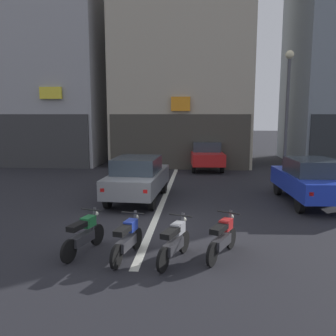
{
  "coord_description": "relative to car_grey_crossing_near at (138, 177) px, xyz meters",
  "views": [
    {
      "loc": [
        1.32,
        -9.76,
        3.22
      ],
      "look_at": [
        0.27,
        2.0,
        1.4
      ],
      "focal_mm": 37.65,
      "sensor_mm": 36.0,
      "label": 1
    }
  ],
  "objects": [
    {
      "name": "ground_plane",
      "position": [
        0.95,
        -3.0,
        -0.89
      ],
      "size": [
        120.0,
        120.0,
        0.0
      ],
      "primitive_type": "plane",
      "color": "#232328"
    },
    {
      "name": "car_grey_crossing_near",
      "position": [
        0.0,
        0.0,
        0.0
      ],
      "size": [
        1.98,
        4.19,
        1.64
      ],
      "color": "black",
      "rests_on": "ground"
    },
    {
      "name": "motorcycle_red_row_right_mid",
      "position": [
        2.83,
        -5.05,
        -0.43
      ],
      "size": [
        0.79,
        1.54,
        0.98
      ],
      "color": "black",
      "rests_on": "ground"
    },
    {
      "name": "car_red_down_street",
      "position": [
        2.65,
        7.78,
        0.0
      ],
      "size": [
        2.08,
        4.23,
        1.64
      ],
      "color": "black",
      "rests_on": "ground"
    },
    {
      "name": "motorcycle_blue_row_left_mid",
      "position": [
        0.69,
        -5.32,
        -0.43
      ],
      "size": [
        0.55,
        1.65,
        0.98
      ],
      "color": "black",
      "rests_on": "ground"
    },
    {
      "name": "car_blue_parked_kerbside",
      "position": [
        6.28,
        0.09,
        0.0
      ],
      "size": [
        2.0,
        4.2,
        1.64
      ],
      "color": "black",
      "rests_on": "ground"
    },
    {
      "name": "building_mid_block",
      "position": [
        1.1,
        11.42,
        8.81
      ],
      "size": [
        8.43,
        7.87,
        19.43
      ],
      "color": "#B2A893",
      "rests_on": "ground"
    },
    {
      "name": "motorcycle_green_row_leftmost",
      "position": [
        -0.37,
        -5.12,
        -0.43
      ],
      "size": [
        0.62,
        1.63,
        0.98
      ],
      "color": "black",
      "rests_on": "ground"
    },
    {
      "name": "motorcycle_silver_row_centre",
      "position": [
        1.76,
        -5.4,
        -0.43
      ],
      "size": [
        0.69,
        1.6,
        0.98
      ],
      "color": "black",
      "rests_on": "ground"
    },
    {
      "name": "building_corner_left",
      "position": [
        -8.59,
        11.42,
        4.79
      ],
      "size": [
        9.18,
        8.25,
        11.38
      ],
      "color": "#9E9EA3",
      "rests_on": "ground"
    },
    {
      "name": "lane_centre_line",
      "position": [
        0.95,
        3.0,
        -0.88
      ],
      "size": [
        0.2,
        18.0,
        0.01
      ],
      "primitive_type": "cube",
      "color": "silver",
      "rests_on": "ground"
    },
    {
      "name": "street_lamp",
      "position": [
        6.01,
        2.98,
        2.75
      ],
      "size": [
        0.36,
        0.36,
        5.87
      ],
      "color": "#47474C",
      "rests_on": "ground"
    }
  ]
}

